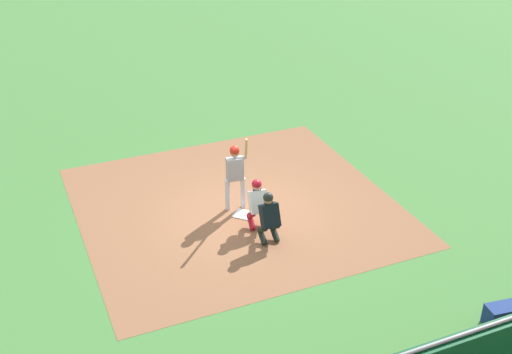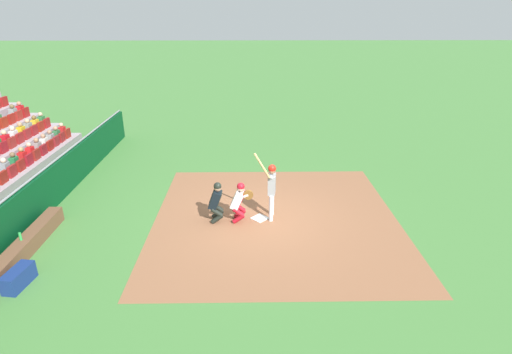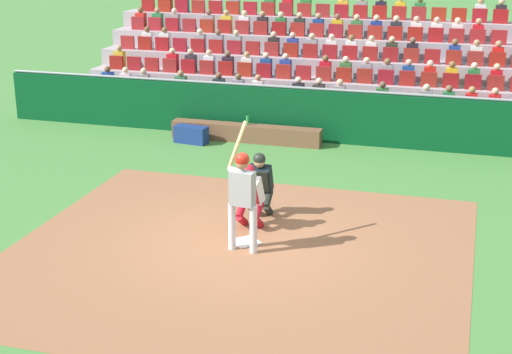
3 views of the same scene
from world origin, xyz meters
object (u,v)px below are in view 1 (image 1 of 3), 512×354
home_plate_marker (243,214)px  batter_at_plate (235,170)px  water_bottle_on_bench (474,339)px  equipment_duffel_bag (506,314)px  catcher_crouching (258,201)px  home_plate_umpire (269,216)px  dugout_bench (471,351)px

home_plate_marker → batter_at_plate: 1.15m
water_bottle_on_bench → equipment_duffel_bag: water_bottle_on_bench is taller
catcher_crouching → water_bottle_on_bench: size_ratio=5.88×
batter_at_plate → catcher_crouching: bearing=-79.6°
batter_at_plate → equipment_duffel_bag: 6.99m
batter_at_plate → equipment_duffel_bag: (3.27, -6.11, -0.89)m
home_plate_umpire → batter_at_plate: bearing=95.6°
batter_at_plate → catcher_crouching: batter_at_plate is taller
equipment_duffel_bag → batter_at_plate: bearing=126.0°
home_plate_marker → batter_at_plate: size_ratio=0.20×
home_plate_marker → home_plate_umpire: bearing=-85.1°
dugout_bench → water_bottle_on_bench: (-0.03, -0.04, 0.33)m
home_plate_umpire → equipment_duffel_bag: home_plate_umpire is taller
catcher_crouching → dugout_bench: catcher_crouching is taller
catcher_crouching → equipment_duffel_bag: 6.01m
home_plate_marker → home_plate_umpire: 1.50m
dugout_bench → water_bottle_on_bench: 0.33m
batter_at_plate → dugout_bench: 6.98m
batter_at_plate → catcher_crouching: (0.18, -0.98, -0.39)m
water_bottle_on_bench → dugout_bench: bearing=52.7°
batter_at_plate → dugout_bench: batter_at_plate is taller
home_plate_umpire → water_bottle_on_bench: 5.32m
home_plate_marker → equipment_duffel_bag: (3.22, -5.76, 0.20)m
home_plate_umpire → catcher_crouching: bearing=88.7°
water_bottle_on_bench → home_plate_marker: bearing=106.6°
home_plate_umpire → home_plate_marker: bearing=94.9°
catcher_crouching → equipment_duffel_bag: catcher_crouching is taller
water_bottle_on_bench → equipment_duffel_bag: (1.33, 0.58, -0.33)m
batter_at_plate → equipment_duffel_bag: batter_at_plate is taller
home_plate_umpire → equipment_duffel_bag: 5.44m
equipment_duffel_bag → catcher_crouching: bearing=128.9°
home_plate_marker → batter_at_plate: batter_at_plate is taller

